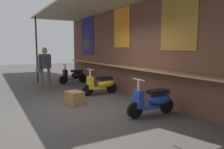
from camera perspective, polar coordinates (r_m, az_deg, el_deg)
The scene contains 7 objects.
ground_plane at distance 6.54m, azimuth -5.20°, elevation -8.38°, with size 37.72×37.72×0.00m, color #474442.
market_stall_facade at distance 7.26m, azimuth 8.04°, elevation 8.52°, with size 13.47×2.67×3.46m.
scooter_black at distance 10.90m, azimuth -9.56°, elevation -0.22°, with size 0.46×1.40×0.97m.
scooter_yellow at distance 8.22m, azimuth -2.57°, elevation -2.43°, with size 0.46×1.40×0.97m.
scooter_blue at distance 5.79m, azimuth 10.75°, elevation -6.51°, with size 0.46×1.40×0.97m.
shopper_with_handbag at distance 9.77m, azimuth -16.95°, elevation 2.77°, with size 0.41×0.67×1.74m.
merchandise_crate at distance 6.89m, azimuth -9.60°, elevation -5.94°, with size 0.52×0.42×0.40m, color olive.
Camera 1 is at (5.76, -2.57, 1.72)m, focal length 35.54 mm.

